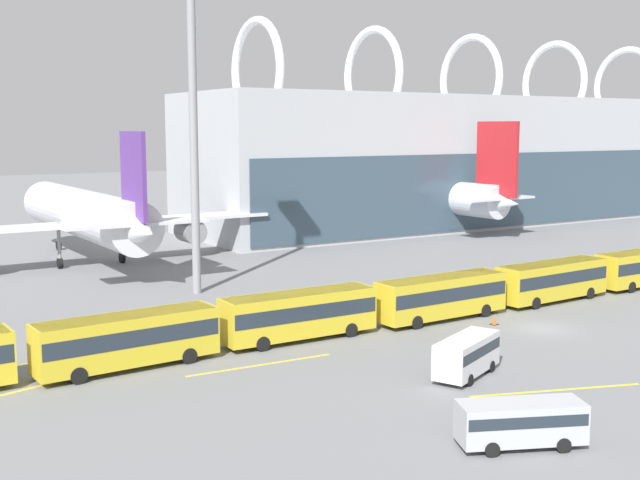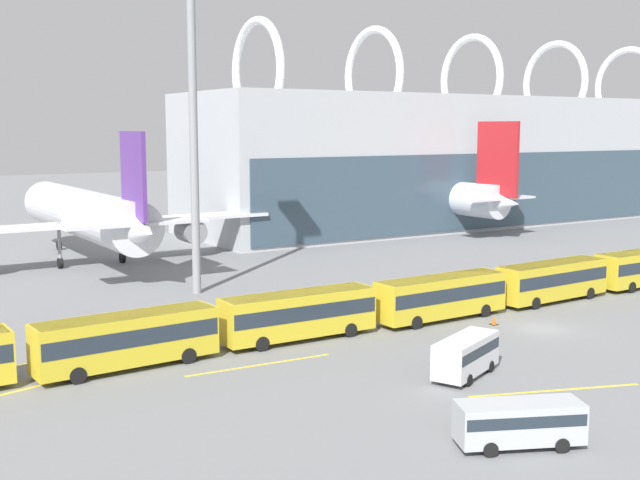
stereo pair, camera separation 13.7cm
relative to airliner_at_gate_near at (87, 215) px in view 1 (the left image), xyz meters
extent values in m
plane|color=slate|center=(20.21, -45.27, -5.31)|extent=(440.00, 440.00, 0.00)
cube|color=#B2B7BC|center=(80.92, 9.42, 4.25)|extent=(127.76, 22.90, 19.12)
cube|color=#384C5B|center=(80.92, -2.13, 0.44)|extent=(125.20, 0.20, 10.51)
torus|color=white|center=(25.37, 9.42, 16.65)|extent=(1.10, 13.75, 13.75)
torus|color=white|center=(43.89, 9.42, 16.65)|extent=(1.10, 13.75, 13.75)
torus|color=white|center=(62.40, 9.42, 16.65)|extent=(1.10, 13.75, 13.75)
torus|color=white|center=(80.92, 9.42, 16.65)|extent=(1.10, 13.75, 13.75)
torus|color=white|center=(99.44, 9.42, 16.65)|extent=(1.10, 13.75, 13.75)
cylinder|color=silver|center=(-0.02, 1.09, 0.07)|extent=(5.65, 33.07, 5.13)
sphere|color=silver|center=(-0.28, 17.58, 0.07)|extent=(5.02, 5.02, 5.02)
cone|color=silver|center=(0.24, -15.40, 0.07)|extent=(4.98, 7.32, 4.87)
cube|color=silver|center=(0.01, -0.92, -0.83)|extent=(40.75, 4.82, 0.35)
cylinder|color=gray|center=(11.41, -0.74, -2.42)|extent=(2.74, 3.46, 2.69)
cube|color=#5B338C|center=(0.23, -14.60, 4.89)|extent=(0.49, 5.67, 8.10)
cube|color=silver|center=(0.23, -14.60, 0.58)|extent=(13.38, 3.41, 0.28)
cylinder|color=gray|center=(-0.19, 12.15, -2.60)|extent=(0.36, 0.36, 4.32)
cylinder|color=black|center=(-0.19, 12.15, -4.76)|extent=(0.47, 1.11, 1.10)
cylinder|color=gray|center=(-3.32, -0.97, -2.60)|extent=(0.36, 0.36, 4.32)
cylinder|color=black|center=(-3.32, -0.97, -4.76)|extent=(0.47, 1.11, 1.10)
cylinder|color=gray|center=(3.35, -0.87, -2.60)|extent=(0.36, 0.36, 4.32)
cylinder|color=black|center=(3.35, -0.87, -4.76)|extent=(0.47, 1.11, 1.10)
cylinder|color=silver|center=(50.19, 5.18, -0.41)|extent=(6.58, 28.94, 4.56)
sphere|color=silver|center=(49.18, 19.49, -0.41)|extent=(4.47, 4.47, 4.47)
cone|color=silver|center=(51.20, -9.13, -0.41)|extent=(4.77, 6.59, 4.33)
cube|color=silver|center=(50.31, 3.44, -1.20)|extent=(35.00, 6.18, 0.35)
cylinder|color=gray|center=(40.59, 2.75, -2.63)|extent=(2.57, 3.39, 2.35)
cylinder|color=gray|center=(60.04, 4.12, -2.63)|extent=(2.57, 3.39, 2.35)
cube|color=red|center=(51.15, -8.43, 5.17)|extent=(0.88, 6.86, 9.79)
cube|color=silver|center=(51.15, -8.43, 0.05)|extent=(12.06, 4.03, 0.28)
cylinder|color=gray|center=(49.51, 14.78, -2.81)|extent=(0.36, 0.36, 3.90)
cylinder|color=black|center=(49.51, 14.78, -4.76)|extent=(0.53, 1.13, 1.10)
cylinder|color=gray|center=(47.35, 3.23, -2.81)|extent=(0.36, 0.36, 3.90)
cylinder|color=black|center=(47.35, 3.23, -4.76)|extent=(0.53, 1.13, 1.10)
cylinder|color=gray|center=(53.27, 3.65, -2.81)|extent=(0.36, 0.36, 3.90)
cylinder|color=black|center=(53.27, 3.65, -4.76)|extent=(0.53, 1.13, 1.10)
cube|color=gold|center=(-8.69, -38.88, -3.46)|extent=(11.36, 3.27, 2.96)
cube|color=#232D38|center=(-8.69, -38.88, -3.16)|extent=(11.14, 3.29, 1.04)
cube|color=silver|center=(-8.69, -38.88, -2.04)|extent=(11.02, 3.17, 0.12)
cylinder|color=black|center=(-5.29, -37.48, -4.81)|extent=(1.02, 0.36, 1.00)
cylinder|color=black|center=(-5.14, -39.86, -4.81)|extent=(1.02, 0.36, 1.00)
cylinder|color=black|center=(-12.24, -37.90, -4.81)|extent=(1.02, 0.36, 1.00)
cylinder|color=black|center=(-12.09, -40.28, -4.81)|extent=(1.02, 0.36, 1.00)
cube|color=gold|center=(3.53, -38.63, -3.46)|extent=(11.24, 2.66, 2.96)
cube|color=#232D38|center=(3.53, -38.63, -3.16)|extent=(11.02, 2.69, 1.04)
cube|color=silver|center=(3.53, -38.63, -2.04)|extent=(10.91, 2.58, 0.12)
cylinder|color=black|center=(7.02, -37.46, -4.81)|extent=(1.00, 0.31, 1.00)
cylinder|color=black|center=(7.00, -39.85, -4.81)|extent=(1.00, 0.31, 1.00)
cylinder|color=black|center=(0.06, -37.42, -4.81)|extent=(1.00, 0.31, 1.00)
cylinder|color=black|center=(0.04, -39.80, -4.81)|extent=(1.00, 0.31, 1.00)
cube|color=gold|center=(15.75, -39.26, -3.46)|extent=(11.30, 2.93, 2.96)
cube|color=#232D38|center=(15.75, -39.26, -3.16)|extent=(11.08, 2.95, 1.04)
cube|color=silver|center=(15.75, -39.26, -2.04)|extent=(10.96, 2.84, 0.12)
cylinder|color=black|center=(19.20, -37.96, -4.81)|extent=(1.01, 0.33, 1.00)
cylinder|color=black|center=(19.27, -40.34, -4.81)|extent=(1.01, 0.33, 1.00)
cylinder|color=black|center=(12.24, -38.17, -4.81)|extent=(1.01, 0.33, 1.00)
cylinder|color=black|center=(12.31, -40.56, -4.81)|extent=(1.01, 0.33, 1.00)
cube|color=gold|center=(27.98, -39.18, -3.46)|extent=(11.34, 3.15, 2.96)
cube|color=#232D38|center=(27.98, -39.18, -3.16)|extent=(11.12, 3.17, 1.04)
cube|color=silver|center=(27.98, -39.18, -2.04)|extent=(11.00, 3.06, 0.12)
cylinder|color=black|center=(31.39, -37.81, -4.81)|extent=(1.01, 0.35, 1.00)
cylinder|color=black|center=(31.51, -40.19, -4.81)|extent=(1.01, 0.35, 1.00)
cylinder|color=black|center=(24.44, -38.16, -4.81)|extent=(1.01, 0.35, 1.00)
cylinder|color=black|center=(24.56, -40.54, -4.81)|extent=(1.01, 0.35, 1.00)
cylinder|color=black|center=(36.71, -38.04, -4.81)|extent=(1.00, 0.31, 1.00)
cylinder|color=black|center=(36.73, -40.43, -4.81)|extent=(1.00, 0.31, 1.00)
cube|color=silver|center=(7.78, -50.91, -3.98)|extent=(5.82, 3.98, 2.06)
cube|color=#232D38|center=(7.78, -50.91, -3.65)|extent=(5.67, 3.94, 0.62)
cylinder|color=black|center=(6.68, -52.38, -4.96)|extent=(0.73, 0.49, 0.70)
cylinder|color=black|center=(5.96, -50.75, -4.96)|extent=(0.73, 0.49, 0.70)
cylinder|color=black|center=(9.61, -51.08, -4.96)|extent=(0.73, 0.49, 0.70)
cylinder|color=black|center=(8.88, -49.45, -4.96)|extent=(0.73, 0.49, 0.70)
cube|color=#B2B7BC|center=(2.66, -60.20, -4.09)|extent=(6.09, 4.10, 1.84)
cube|color=#232D38|center=(2.66, -60.20, -3.80)|extent=(5.94, 4.05, 0.55)
cylinder|color=black|center=(4.56, -60.04, -4.96)|extent=(0.73, 0.48, 0.70)
cylinder|color=black|center=(3.84, -61.70, -4.96)|extent=(0.73, 0.48, 0.70)
cylinder|color=black|center=(1.48, -58.69, -4.96)|extent=(0.73, 0.48, 0.70)
cylinder|color=black|center=(0.75, -60.35, -4.96)|extent=(0.73, 0.48, 0.70)
cylinder|color=gray|center=(3.84, -20.15, 9.02)|extent=(0.73, 0.73, 28.67)
cube|color=yellow|center=(-1.50, -42.49, -5.31)|extent=(9.74, 0.75, 0.01)
cube|color=yellow|center=(10.31, -55.50, -5.31)|extent=(9.84, 3.69, 0.01)
cube|color=black|center=(18.12, -42.55, -5.30)|extent=(0.54, 0.54, 0.02)
cone|color=#EA5914|center=(18.12, -42.55, -4.96)|extent=(0.40, 0.40, 0.65)
camera|label=1|loc=(-23.73, -85.22, 9.26)|focal=45.00mm
camera|label=2|loc=(-23.62, -85.29, 9.26)|focal=45.00mm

